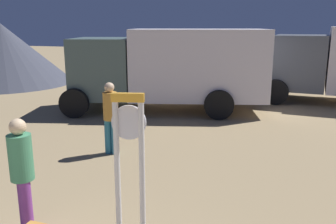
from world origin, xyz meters
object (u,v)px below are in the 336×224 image
at_px(person_near_clock, 22,171).
at_px(dome_tent, 3,53).
at_px(standing_clock, 129,158).
at_px(person_distant, 110,114).
at_px(box_truck_near, 172,66).

height_order(person_near_clock, dome_tent, dome_tent).
bearing_deg(standing_clock, person_distant, 121.75).
distance_m(box_truck_near, dome_tent, 9.95).
xyz_separation_m(box_truck_near, dome_tent, (-9.56, 2.76, -0.04)).
bearing_deg(person_near_clock, person_distant, 96.89).
xyz_separation_m(standing_clock, dome_tent, (-11.55, 10.31, 0.21)).
relative_size(standing_clock, person_distant, 1.27).
distance_m(standing_clock, person_distant, 3.64).
bearing_deg(standing_clock, dome_tent, 138.25).
bearing_deg(dome_tent, person_distant, -36.85).
distance_m(person_distant, box_truck_near, 4.51).
bearing_deg(person_distant, person_near_clock, -83.11).
height_order(person_near_clock, box_truck_near, box_truck_near).
relative_size(person_near_clock, person_distant, 1.01).
height_order(standing_clock, box_truck_near, box_truck_near).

